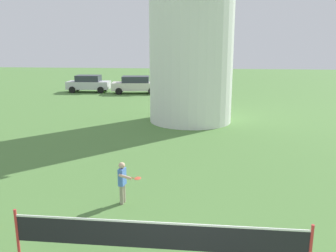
{
  "coord_description": "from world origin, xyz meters",
  "views": [
    {
      "loc": [
        0.41,
        -4.46,
        4.42
      ],
      "look_at": [
        -0.47,
        3.78,
        2.47
      ],
      "focal_mm": 37.52,
      "sensor_mm": 36.0,
      "label": 1
    }
  ],
  "objects_px": {
    "tennis_net": "(157,236)",
    "parked_car_cream": "(136,84)",
    "parked_car_silver": "(89,83)",
    "player_far": "(123,180)"
  },
  "relations": [
    {
      "from": "player_far",
      "to": "tennis_net",
      "type": "bearing_deg",
      "value": -64.05
    },
    {
      "from": "parked_car_cream",
      "to": "player_far",
      "type": "bearing_deg",
      "value": -79.73
    },
    {
      "from": "parked_car_cream",
      "to": "parked_car_silver",
      "type": "bearing_deg",
      "value": 174.35
    },
    {
      "from": "player_far",
      "to": "parked_car_silver",
      "type": "relative_size",
      "value": 0.31
    },
    {
      "from": "tennis_net",
      "to": "parked_car_cream",
      "type": "distance_m",
      "value": 25.68
    },
    {
      "from": "tennis_net",
      "to": "player_far",
      "type": "height_order",
      "value": "player_far"
    },
    {
      "from": "tennis_net",
      "to": "parked_car_silver",
      "type": "distance_m",
      "value": 27.43
    },
    {
      "from": "parked_car_silver",
      "to": "parked_car_cream",
      "type": "height_order",
      "value": "same"
    },
    {
      "from": "player_far",
      "to": "parked_car_cream",
      "type": "relative_size",
      "value": 0.27
    },
    {
      "from": "tennis_net",
      "to": "parked_car_cream",
      "type": "relative_size",
      "value": 1.34
    }
  ]
}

